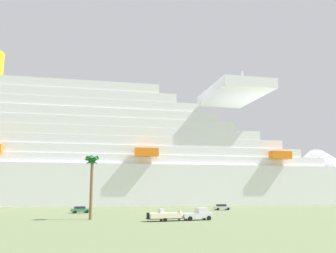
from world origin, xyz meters
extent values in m
plane|color=#66754C|center=(0.00, 30.00, 0.00)|extent=(600.00, 600.00, 0.00)
cube|color=white|center=(-19.03, 67.57, 7.16)|extent=(219.34, 47.99, 14.33)
cube|color=white|center=(-19.03, 67.57, 15.97)|extent=(193.11, 43.57, 3.29)
cube|color=white|center=(-23.37, 67.86, 19.27)|extent=(183.01, 42.01, 3.29)
cube|color=white|center=(-27.71, 68.15, 22.56)|extent=(176.56, 40.83, 3.29)
cube|color=white|center=(-32.05, 68.45, 25.85)|extent=(166.99, 39.99, 3.29)
cube|color=white|center=(-36.39, 68.74, 29.14)|extent=(156.01, 39.03, 3.29)
cube|color=white|center=(-40.74, 69.04, 32.43)|extent=(151.00, 38.30, 3.29)
cube|color=white|center=(-45.08, 69.33, 35.72)|extent=(144.30, 37.15, 3.29)
cube|color=white|center=(46.10, 63.15, 45.94)|extent=(24.19, 38.07, 4.00)
cylinder|color=silver|center=(50.44, 62.85, 49.94)|extent=(0.80, 0.80, 12.00)
cube|color=orange|center=(5.12, 48.55, 18.28)|extent=(8.20, 3.73, 2.80)
cube|color=orange|center=(55.78, 45.11, 18.28)|extent=(8.20, 3.73, 2.80)
cube|color=silver|center=(0.99, -10.83, 0.85)|extent=(5.74, 2.43, 0.90)
cube|color=silver|center=(2.00, -10.75, 1.75)|extent=(2.15, 1.99, 0.90)
cube|color=#26333F|center=(2.67, -10.70, 1.66)|extent=(0.23, 1.68, 0.63)
cylinder|color=black|center=(2.87, -9.68, 0.40)|extent=(0.82, 0.34, 0.80)
cylinder|color=black|center=(3.02, -11.67, 0.40)|extent=(0.82, 0.34, 0.80)
cylinder|color=black|center=(-0.87, -9.97, 0.40)|extent=(0.82, 0.34, 0.80)
cylinder|color=black|center=(-0.72, -11.96, 0.40)|extent=(0.82, 0.34, 0.80)
cube|color=#595960|center=(-5.29, -11.32, 0.47)|extent=(6.60, 2.39, 0.16)
cube|color=#595960|center=(-1.48, -11.02, 0.47)|extent=(2.12, 0.28, 0.10)
cylinder|color=black|center=(-5.67, -10.29, 0.32)|extent=(0.66, 0.27, 0.64)
cylinder|color=black|center=(-5.51, -12.39, 0.32)|extent=(0.66, 0.27, 0.64)
cube|color=beige|center=(-5.29, -11.32, 1.00)|extent=(6.03, 2.56, 0.90)
cone|color=beige|center=(-1.96, -11.06, 1.00)|extent=(1.34, 1.98, 1.90)
cube|color=silver|center=(-5.88, -11.36, 1.80)|extent=(0.88, 1.06, 0.70)
cube|color=black|center=(-8.42, -11.56, 1.00)|extent=(0.40, 0.53, 1.10)
cylinder|color=brown|center=(-17.68, -4.10, 5.45)|extent=(0.57, 0.57, 10.89)
cone|color=#195923|center=(-17.28, -4.13, 10.99)|extent=(0.88, 2.76, 1.65)
cone|color=#195923|center=(-17.37, -3.85, 10.99)|extent=(2.10, 2.39, 2.21)
cone|color=#195923|center=(-17.69, -3.70, 10.99)|extent=(2.74, 0.75, 1.57)
cone|color=#195923|center=(-18.00, -3.86, 10.99)|extent=(2.18, 2.58, 1.76)
cone|color=#195923|center=(-18.07, -4.17, 10.99)|extent=(1.14, 2.72, 1.95)
cone|color=#195923|center=(-17.94, -4.40, 10.99)|extent=(2.51, 2.31, 1.65)
cone|color=#195923|center=(-17.76, -4.49, 10.99)|extent=(2.70, 1.19, 2.02)
cone|color=#195923|center=(-17.36, -4.34, 10.99)|extent=(2.17, 2.57, 1.81)
sphere|color=#195923|center=(-17.68, -4.10, 10.89)|extent=(1.10, 1.10, 1.10)
cube|color=silver|center=(19.67, 19.13, 0.68)|extent=(4.51, 2.22, 0.70)
cube|color=#1E232D|center=(19.46, 19.15, 1.31)|extent=(2.58, 1.85, 0.55)
cylinder|color=black|center=(21.19, 19.88, 0.33)|extent=(0.68, 0.28, 0.66)
cylinder|color=black|center=(21.01, 18.09, 0.33)|extent=(0.68, 0.28, 0.66)
cylinder|color=black|center=(18.34, 20.17, 0.33)|extent=(0.68, 0.28, 0.66)
cylinder|color=black|center=(18.16, 18.38, 0.33)|extent=(0.68, 0.28, 0.66)
cube|color=#2D723F|center=(-18.33, 16.62, 0.68)|extent=(4.54, 2.58, 0.70)
cube|color=#1E232D|center=(-18.54, 16.58, 1.31)|extent=(2.65, 2.09, 0.55)
cylinder|color=black|center=(-17.08, 17.79, 0.33)|extent=(0.69, 0.32, 0.66)
cylinder|color=black|center=(-16.78, 15.90, 0.33)|extent=(0.69, 0.32, 0.66)
cylinder|color=black|center=(-19.88, 17.34, 0.33)|extent=(0.69, 0.32, 0.66)
cylinder|color=black|center=(-19.57, 15.45, 0.33)|extent=(0.69, 0.32, 0.66)
camera|label=1|loc=(-23.76, -76.51, 5.55)|focal=39.76mm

